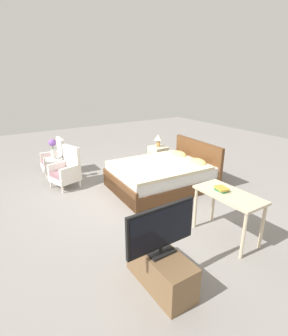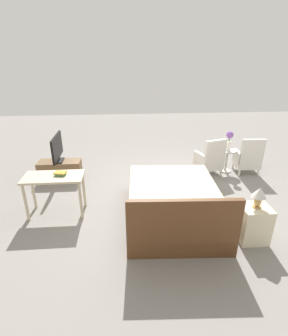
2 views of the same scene
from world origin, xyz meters
The scene contains 12 objects.
ground_plane centered at (0.00, 0.00, 0.00)m, with size 16.00×16.00×0.00m, color gray.
bed centered at (-0.08, 0.92, 0.30)m, with size 1.70×2.22×0.96m.
armchair_by_window_left centered at (-2.25, -0.89, 0.37)m, with size 0.57×0.57×0.92m.
armchair_by_window_right centered at (-1.30, -0.89, 0.37)m, with size 0.68×0.68×0.92m.
side_table centered at (-1.77, -1.02, 0.35)m, with size 0.40×0.40×0.56m.
flower_vase centered at (-1.77, -1.02, 0.85)m, with size 0.17×0.17×0.48m.
nightstand centered at (-1.21, 1.60, 0.30)m, with size 0.44×0.41×0.60m.
table_lamp centered at (-1.21, 1.60, 0.81)m, with size 0.22×0.22×0.33m.
tv_stand centered at (2.27, -0.87, 0.23)m, with size 0.96×0.40×0.46m.
tv_flatscreen centered at (2.27, -0.87, 0.78)m, with size 0.20×0.91×0.61m.
vanity_desk centered at (2.02, 0.58, 0.64)m, with size 1.04×0.52×0.76m.
book_stack centered at (1.90, 0.55, 0.79)m, with size 0.23×0.19×0.06m.
Camera 2 is at (0.75, 4.84, 2.73)m, focal length 28.00 mm.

